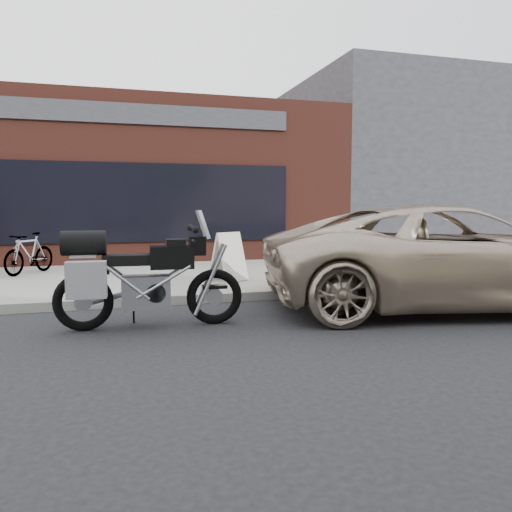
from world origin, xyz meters
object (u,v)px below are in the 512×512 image
motorcycle (138,278)px  sandwich_sign (228,256)px  bicycle_rear (29,253)px  minivan (450,257)px

motorcycle → sandwich_sign: motorcycle is taller
sandwich_sign → motorcycle: bearing=-154.1°
motorcycle → bicycle_rear: 5.38m
motorcycle → bicycle_rear: bearing=115.1°
motorcycle → minivan: size_ratio=0.42×
minivan → bicycle_rear: (-6.83, 4.96, -0.22)m
minivan → bicycle_rear: minivan is taller
minivan → motorcycle: bearing=101.8°
motorcycle → sandwich_sign: size_ratio=2.60×
motorcycle → minivan: (4.81, 0.02, 0.14)m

